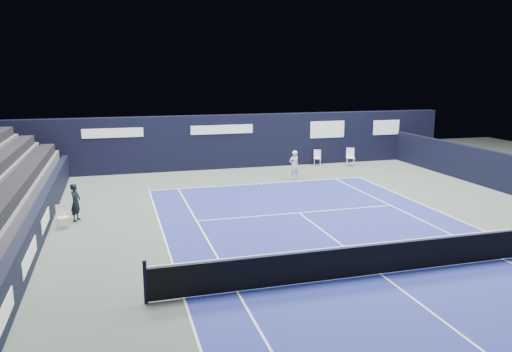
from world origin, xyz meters
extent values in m
plane|color=#48554D|center=(0.00, 2.00, 0.00)|extent=(48.00, 48.00, 0.00)
cube|color=navy|center=(0.00, 0.00, 0.00)|extent=(10.97, 23.77, 0.01)
cube|color=silver|center=(4.71, 15.74, 0.43)|extent=(0.52, 0.51, 0.04)
cube|color=silver|center=(4.77, 15.91, 0.69)|extent=(0.40, 0.17, 0.49)
cylinder|color=silver|center=(4.93, 15.83, 0.22)|extent=(0.02, 0.02, 0.43)
cylinder|color=silver|center=(4.60, 15.95, 0.22)|extent=(0.02, 0.02, 0.43)
cylinder|color=silver|center=(4.81, 15.52, 0.22)|extent=(0.02, 0.02, 0.43)
cylinder|color=silver|center=(4.48, 15.64, 0.22)|extent=(0.02, 0.02, 0.43)
cube|color=white|center=(4.78, 15.93, 0.77)|extent=(0.34, 0.19, 0.32)
cube|color=white|center=(6.55, 15.06, 0.49)|extent=(0.59, 0.58, 0.04)
cube|color=white|center=(6.62, 15.26, 0.78)|extent=(0.45, 0.19, 0.56)
cylinder|color=white|center=(6.80, 15.17, 0.25)|extent=(0.03, 0.03, 0.49)
cylinder|color=white|center=(6.42, 15.30, 0.25)|extent=(0.03, 0.03, 0.49)
cylinder|color=white|center=(6.67, 14.81, 0.25)|extent=(0.03, 0.03, 0.49)
cylinder|color=white|center=(6.29, 14.94, 0.25)|extent=(0.03, 0.03, 0.49)
cube|color=silver|center=(-8.88, 6.92, 0.39)|extent=(0.47, 0.45, 0.04)
cube|color=silver|center=(-8.93, 7.08, 0.62)|extent=(0.36, 0.14, 0.44)
cylinder|color=silver|center=(-8.77, 7.11, 0.20)|extent=(0.02, 0.02, 0.39)
cylinder|color=silver|center=(-9.07, 7.01, 0.20)|extent=(0.02, 0.02, 0.39)
cylinder|color=silver|center=(-8.68, 6.82, 0.20)|extent=(0.02, 0.02, 0.39)
cylinder|color=silver|center=(-8.98, 6.72, 0.20)|extent=(0.02, 0.02, 0.39)
imported|color=black|center=(-8.47, 7.75, 0.71)|extent=(0.51, 0.61, 1.43)
cube|color=white|center=(0.00, 11.88, 0.01)|extent=(10.97, 0.06, 0.00)
cube|color=white|center=(-5.49, 0.00, 0.01)|extent=(0.06, 23.77, 0.00)
cube|color=white|center=(4.12, 0.00, 0.01)|extent=(0.06, 23.77, 0.00)
cube|color=white|center=(-4.12, 0.00, 0.01)|extent=(0.06, 23.77, 0.00)
cube|color=white|center=(0.00, 6.40, 0.01)|extent=(8.23, 0.06, 0.00)
cube|color=white|center=(0.00, 0.00, 0.01)|extent=(0.06, 12.80, 0.00)
cube|color=white|center=(0.00, 11.73, 0.01)|extent=(0.06, 0.30, 0.00)
cylinder|color=black|center=(-6.40, 0.00, 0.55)|extent=(0.10, 0.10, 1.10)
cube|color=black|center=(0.00, 0.00, 0.46)|extent=(12.80, 0.03, 0.86)
cube|color=white|center=(0.00, 0.00, 0.91)|extent=(12.80, 0.05, 0.06)
cube|color=black|center=(0.00, 16.50, 1.55)|extent=(26.00, 0.60, 3.10)
cube|color=silver|center=(-7.00, 16.18, 2.30)|extent=(3.20, 0.02, 0.50)
cube|color=silver|center=(-1.00, 16.18, 2.30)|extent=(3.60, 0.02, 0.50)
cube|color=silver|center=(5.50, 16.18, 2.10)|extent=(2.20, 0.02, 1.00)
cube|color=silver|center=(9.50, 16.18, 2.10)|extent=(1.80, 0.02, 0.90)
cube|color=black|center=(-9.50, 6.00, 0.60)|extent=(0.30, 22.00, 1.20)
cube|color=silver|center=(-9.33, -1.00, 0.60)|extent=(0.02, 2.00, 0.45)
cube|color=silver|center=(-9.33, 2.50, 0.60)|extent=(0.02, 2.40, 0.45)
cube|color=silver|center=(-9.33, 6.00, 0.60)|extent=(0.02, 2.00, 0.45)
cube|color=#47474A|center=(-10.10, 7.00, 0.82)|extent=(0.90, 16.00, 1.65)
cube|color=black|center=(-10.10, 7.00, 1.85)|extent=(0.63, 15.20, 0.40)
imported|color=white|center=(2.00, 12.44, 0.76)|extent=(0.62, 0.48, 1.52)
cylinder|color=black|center=(1.85, 12.14, 1.05)|extent=(0.03, 0.29, 0.13)
torus|color=black|center=(1.85, 11.89, 1.15)|extent=(0.30, 0.13, 0.29)
camera|label=1|loc=(-6.91, -11.56, 5.54)|focal=35.00mm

